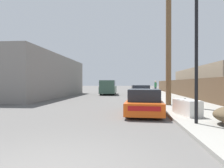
{
  "coord_description": "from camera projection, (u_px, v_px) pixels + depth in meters",
  "views": [
    {
      "loc": [
        1.45,
        -3.18,
        1.57
      ],
      "look_at": [
        0.13,
        11.08,
        1.5
      ],
      "focal_mm": 32.0,
      "sensor_mm": 36.0,
      "label": 1
    }
  ],
  "objects": [
    {
      "name": "pedestrian",
      "position": [
        155.0,
        87.0,
        28.19
      ],
      "size": [
        0.34,
        0.34,
        1.79
      ],
      "color": "#282D42",
      "rests_on": "sidewalk_curb"
    },
    {
      "name": "building_left_block",
      "position": [
        36.0,
        77.0,
        23.31
      ],
      "size": [
        7.0,
        17.15,
        4.64
      ],
      "primitive_type": "cube",
      "color": "gray",
      "rests_on": "ground"
    },
    {
      "name": "pickup_truck",
      "position": [
        108.0,
        88.0,
        26.87
      ],
      "size": [
        2.15,
        5.34,
        1.93
      ],
      "rotation": [
        0.0,
        0.0,
        3.17
      ],
      "color": "#385647",
      "rests_on": "ground"
    },
    {
      "name": "parked_sports_car_red",
      "position": [
        144.0,
        103.0,
        10.17
      ],
      "size": [
        2.01,
        4.32,
        1.27
      ],
      "rotation": [
        0.0,
        0.0,
        -0.07
      ],
      "color": "#E05114",
      "rests_on": "ground"
    },
    {
      "name": "street_lamp",
      "position": [
        196.0,
        44.0,
        7.17
      ],
      "size": [
        0.26,
        0.26,
        4.95
      ],
      "color": "black",
      "rests_on": "sidewalk_curb"
    },
    {
      "name": "discarded_fridge",
      "position": [
        187.0,
        107.0,
        9.06
      ],
      "size": [
        0.96,
        1.76,
        0.73
      ],
      "rotation": [
        0.0,
        0.0,
        0.22
      ],
      "color": "white",
      "rests_on": "sidewalk_curb"
    },
    {
      "name": "building_right_house",
      "position": [
        215.0,
        82.0,
        25.75
      ],
      "size": [
        6.0,
        17.96,
        3.54
      ],
      "primitive_type": "cube",
      "color": "gray",
      "rests_on": "ground"
    },
    {
      "name": "utility_pole",
      "position": [
        169.0,
        37.0,
        13.23
      ],
      "size": [
        1.8,
        0.35,
        8.89
      ],
      "color": "brown",
      "rests_on": "sidewalk_curb"
    },
    {
      "name": "sidewalk_curb",
      "position": [
        160.0,
        95.0,
        26.22
      ],
      "size": [
        4.2,
        63.0,
        0.12
      ],
      "primitive_type": "cube",
      "color": "gray",
      "rests_on": "ground"
    },
    {
      "name": "car_parked_mid",
      "position": [
        140.0,
        93.0,
        19.33
      ],
      "size": [
        2.01,
        4.22,
        1.37
      ],
      "rotation": [
        0.0,
        0.0,
        0.04
      ],
      "color": "silver",
      "rests_on": "ground"
    },
    {
      "name": "wooden_fence",
      "position": [
        184.0,
        88.0,
        21.74
      ],
      "size": [
        0.08,
        37.48,
        1.85
      ],
      "primitive_type": "cube",
      "color": "brown",
      "rests_on": "sidewalk_curb"
    }
  ]
}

